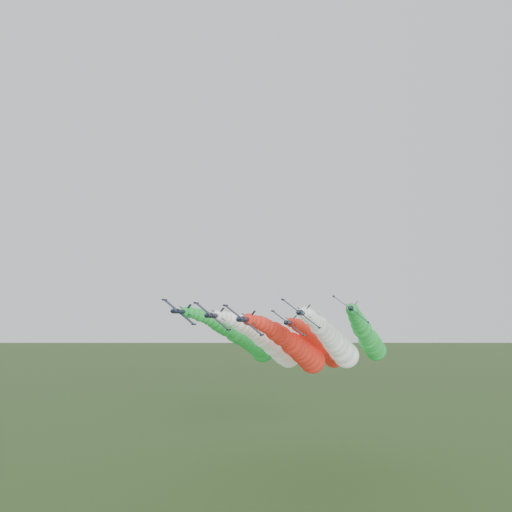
% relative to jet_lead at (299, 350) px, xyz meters
% --- Properties ---
extents(jet_lead, '(13.60, 72.65, 18.99)m').
position_rel_jet_lead_xyz_m(jet_lead, '(0.00, 0.00, 0.00)').
color(jet_lead, black).
rests_on(jet_lead, ground).
extents(jet_inner_left, '(13.50, 72.56, 18.89)m').
position_rel_jet_lead_xyz_m(jet_inner_left, '(-8.43, 7.49, 0.79)').
color(jet_inner_left, black).
rests_on(jet_inner_left, ground).
extents(jet_inner_right, '(13.65, 72.71, 19.04)m').
position_rel_jet_lead_xyz_m(jet_inner_right, '(9.87, 5.75, 1.38)').
color(jet_inner_right, black).
rests_on(jet_inner_right, ground).
extents(jet_outer_left, '(13.53, 72.59, 18.92)m').
position_rel_jet_lead_xyz_m(jet_outer_left, '(-18.50, 12.23, 2.29)').
color(jet_outer_left, black).
rests_on(jet_outer_left, ground).
extents(jet_outer_right, '(13.04, 72.09, 18.43)m').
position_rel_jet_lead_xyz_m(jet_outer_right, '(18.89, 14.41, 2.75)').
color(jet_outer_right, black).
rests_on(jet_outer_right, ground).
extents(jet_trail, '(13.08, 72.14, 18.47)m').
position_rel_jet_lead_xyz_m(jet_trail, '(4.81, 19.43, -0.16)').
color(jet_trail, black).
rests_on(jet_trail, ground).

